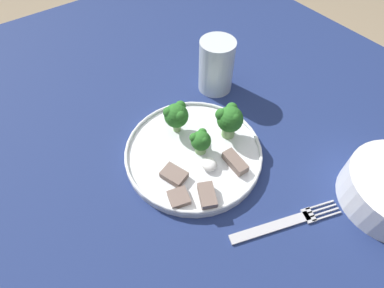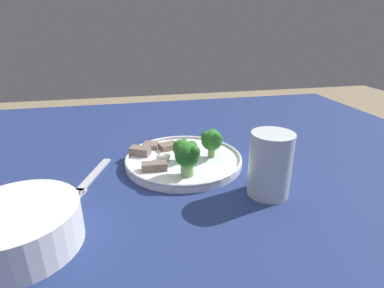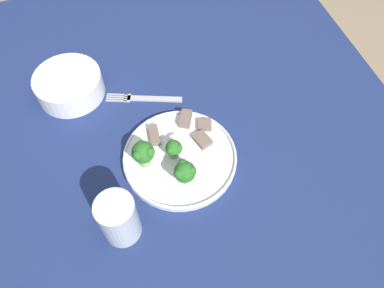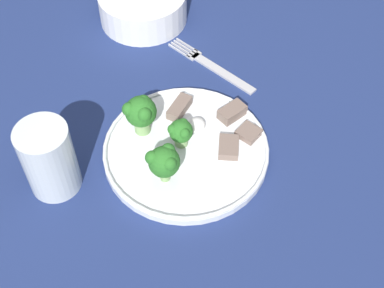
% 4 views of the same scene
% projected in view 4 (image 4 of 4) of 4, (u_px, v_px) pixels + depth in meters
% --- Properties ---
extents(table, '(1.34, 1.12, 0.76)m').
position_uv_depth(table, '(177.00, 180.00, 0.87)').
color(table, navy).
rests_on(table, ground_plane).
extents(dinner_plate, '(0.24, 0.24, 0.02)m').
position_uv_depth(dinner_plate, '(186.00, 150.00, 0.78)').
color(dinner_plate, white).
rests_on(dinner_plate, table).
extents(fork, '(0.08, 0.18, 0.00)m').
position_uv_depth(fork, '(212.00, 66.00, 0.91)').
color(fork, '#B2B2B7').
rests_on(fork, table).
extents(cream_bowl, '(0.16, 0.16, 0.06)m').
position_uv_depth(cream_bowl, '(143.00, 7.00, 0.97)').
color(cream_bowl, white).
rests_on(cream_bowl, table).
extents(drinking_glass, '(0.07, 0.07, 0.11)m').
position_uv_depth(drinking_glass, '(50.00, 162.00, 0.72)').
color(drinking_glass, silver).
rests_on(drinking_glass, table).
extents(broccoli_floret_near_rim_left, '(0.05, 0.04, 0.06)m').
position_uv_depth(broccoli_floret_near_rim_left, '(164.00, 161.00, 0.72)').
color(broccoli_floret_near_rim_left, '#7FA866').
rests_on(broccoli_floret_near_rim_left, dinner_plate).
extents(broccoli_floret_center_left, '(0.04, 0.04, 0.05)m').
position_uv_depth(broccoli_floret_center_left, '(180.00, 132.00, 0.77)').
color(broccoli_floret_center_left, '#7FA866').
rests_on(broccoli_floret_center_left, dinner_plate).
extents(broccoli_floret_back_left, '(0.05, 0.05, 0.07)m').
position_uv_depth(broccoli_floret_back_left, '(140.00, 114.00, 0.77)').
color(broccoli_floret_back_left, '#7FA866').
rests_on(broccoli_floret_back_left, dinner_plate).
extents(meat_slice_front_slice, '(0.05, 0.02, 0.02)m').
position_uv_depth(meat_slice_front_slice, '(179.00, 108.00, 0.82)').
color(meat_slice_front_slice, '#756056').
rests_on(meat_slice_front_slice, dinner_plate).
extents(meat_slice_middle_slice, '(0.05, 0.04, 0.01)m').
position_uv_depth(meat_slice_middle_slice, '(229.00, 147.00, 0.78)').
color(meat_slice_middle_slice, '#756056').
rests_on(meat_slice_middle_slice, dinner_plate).
extents(meat_slice_rear_slice, '(0.05, 0.04, 0.02)m').
position_uv_depth(meat_slice_rear_slice, '(232.00, 112.00, 0.82)').
color(meat_slice_rear_slice, '#756056').
rests_on(meat_slice_rear_slice, dinner_plate).
extents(meat_slice_edge_slice, '(0.04, 0.04, 0.01)m').
position_uv_depth(meat_slice_edge_slice, '(249.00, 133.00, 0.79)').
color(meat_slice_edge_slice, '#756056').
rests_on(meat_slice_edge_slice, dinner_plate).
extents(sauce_dollop, '(0.03, 0.03, 0.02)m').
position_uv_depth(sauce_dollop, '(196.00, 125.00, 0.80)').
color(sauce_dollop, white).
rests_on(sauce_dollop, dinner_plate).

